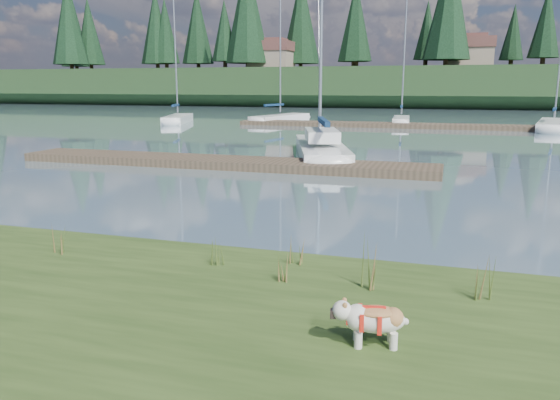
% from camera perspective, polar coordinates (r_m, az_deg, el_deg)
% --- Properties ---
extents(ground, '(200.00, 200.00, 0.00)m').
position_cam_1_polar(ground, '(39.90, 11.38, 7.46)').
color(ground, '#738F9D').
rests_on(ground, ground).
extents(ridge, '(200.00, 20.00, 5.00)m').
position_cam_1_polar(ridge, '(82.68, 14.72, 11.27)').
color(ridge, '#1B3017').
rests_on(ridge, ground).
extents(bulldog, '(0.79, 0.41, 0.47)m').
position_cam_1_polar(bulldog, '(5.80, 9.73, -12.07)').
color(bulldog, silver).
rests_on(bulldog, bank).
extents(sailboat_main, '(4.39, 9.08, 12.88)m').
position_cam_1_polar(sailboat_main, '(23.77, 4.15, 5.76)').
color(sailboat_main, white).
rests_on(sailboat_main, ground).
extents(dock_near, '(16.00, 2.00, 0.30)m').
position_cam_1_polar(dock_near, '(20.48, -6.33, 3.95)').
color(dock_near, '#4C3D2C').
rests_on(dock_near, ground).
extents(dock_far, '(26.00, 2.20, 0.30)m').
position_cam_1_polar(dock_far, '(39.73, 14.28, 7.53)').
color(dock_far, '#4C3D2C').
rests_on(dock_far, ground).
extents(sailboat_bg_0, '(3.70, 7.53, 10.85)m').
position_cam_1_polar(sailboat_bg_0, '(45.47, -10.48, 8.43)').
color(sailboat_bg_0, white).
rests_on(sailboat_bg_0, ground).
extents(sailboat_bg_1, '(3.41, 8.16, 11.95)m').
position_cam_1_polar(sailboat_bg_1, '(45.41, 0.49, 8.63)').
color(sailboat_bg_1, white).
rests_on(sailboat_bg_1, ground).
extents(sailboat_bg_2, '(1.59, 6.01, 9.16)m').
position_cam_1_polar(sailboat_bg_2, '(43.34, 12.56, 8.20)').
color(sailboat_bg_2, white).
rests_on(sailboat_bg_2, ground).
extents(sailboat_bg_3, '(3.43, 9.27, 13.24)m').
position_cam_1_polar(sailboat_bg_3, '(42.55, 26.72, 7.13)').
color(sailboat_bg_3, white).
rests_on(sailboat_bg_3, ground).
extents(weed_0, '(0.17, 0.14, 0.57)m').
position_cam_1_polar(weed_0, '(8.19, -6.73, -5.13)').
color(weed_0, '#475B23').
rests_on(weed_0, bank).
extents(weed_1, '(0.17, 0.14, 0.46)m').
position_cam_1_polar(weed_1, '(8.13, 1.72, -5.53)').
color(weed_1, '#475B23').
rests_on(weed_1, bank).
extents(weed_2, '(0.17, 0.14, 0.75)m').
position_cam_1_polar(weed_2, '(7.32, 9.28, -6.68)').
color(weed_2, '#475B23').
rests_on(weed_2, bank).
extents(weed_3, '(0.17, 0.14, 0.51)m').
position_cam_1_polar(weed_3, '(9.38, -22.03, -3.90)').
color(weed_3, '#475B23').
rests_on(weed_3, bank).
extents(weed_4, '(0.17, 0.14, 0.48)m').
position_cam_1_polar(weed_4, '(7.44, 0.20, -7.13)').
color(weed_4, '#475B23').
rests_on(weed_4, bank).
extents(weed_5, '(0.17, 0.14, 0.58)m').
position_cam_1_polar(weed_5, '(7.26, 20.65, -8.06)').
color(weed_5, '#475B23').
rests_on(weed_5, bank).
extents(mud_lip, '(60.00, 0.50, 0.14)m').
position_cam_1_polar(mud_lip, '(9.45, -9.72, -6.17)').
color(mud_lip, '#33281C').
rests_on(mud_lip, ground).
extents(conifer_0, '(5.72, 5.72, 14.15)m').
position_cam_1_polar(conifer_0, '(97.24, -21.24, 16.91)').
color(conifer_0, '#382619').
rests_on(conifer_0, ridge).
extents(conifer_1, '(4.40, 4.40, 11.30)m').
position_cam_1_polar(conifer_1, '(92.25, -11.89, 16.90)').
color(conifer_1, '#382619').
rests_on(conifer_1, ridge).
extents(conifer_2, '(6.60, 6.60, 16.05)m').
position_cam_1_polar(conifer_2, '(83.54, -3.46, 19.23)').
color(conifer_2, '#382619').
rests_on(conifer_2, ridge).
extents(conifer_3, '(4.84, 4.84, 12.25)m').
position_cam_1_polar(conifer_3, '(83.25, 7.80, 17.91)').
color(conifer_3, '#382619').
rests_on(conifer_3, ridge).
extents(conifer_4, '(6.16, 6.16, 15.10)m').
position_cam_1_polar(conifer_4, '(76.26, 17.26, 19.09)').
color(conifer_4, '#382619').
rests_on(conifer_4, ridge).
extents(conifer_5, '(3.96, 3.96, 10.35)m').
position_cam_1_polar(conifer_5, '(80.69, 26.08, 16.40)').
color(conifer_5, '#382619').
rests_on(conifer_5, ridge).
extents(house_0, '(6.30, 5.30, 4.65)m').
position_cam_1_polar(house_0, '(83.87, -0.92, 14.94)').
color(house_0, gray).
rests_on(house_0, ridge).
extents(house_1, '(6.30, 5.30, 4.65)m').
position_cam_1_polar(house_1, '(80.71, 19.22, 14.42)').
color(house_1, gray).
rests_on(house_1, ridge).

